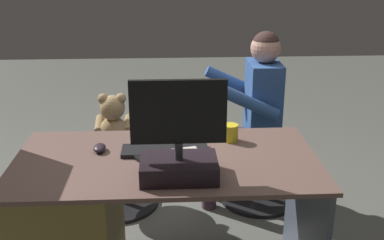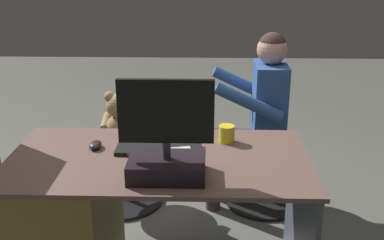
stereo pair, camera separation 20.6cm
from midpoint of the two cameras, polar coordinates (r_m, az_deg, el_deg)
ground_plane at (r=3.01m, az=-4.91°, el=-13.62°), size 10.00×10.00×0.00m
desk at (r=2.48m, az=-14.61°, el=-11.83°), size 1.44×0.76×0.72m
monitor at (r=2.04m, az=-4.51°, el=-3.70°), size 0.40×0.22×0.44m
keyboard at (r=2.33m, az=-5.80°, el=-3.67°), size 0.42×0.14×0.02m
computer_mouse at (r=2.39m, az=-13.46°, el=-3.32°), size 0.06×0.10×0.04m
cup at (r=2.45m, az=2.20°, el=-1.57°), size 0.08×0.08×0.09m
tv_remote at (r=2.30m, az=-9.33°, el=-4.21°), size 0.12×0.15×0.02m
notebook_binder at (r=2.19m, az=-3.91°, el=-5.25°), size 0.28×0.34×0.02m
office_chair_teddy at (r=3.26m, az=-10.87°, el=-6.13°), size 0.55×0.55×0.43m
teddy_bear at (r=3.14m, az=-11.26°, el=-0.23°), size 0.25×0.25×0.36m
visitor_chair at (r=3.28m, az=6.30°, el=-5.54°), size 0.53×0.53×0.43m
person at (r=3.10m, az=5.21°, el=1.60°), size 0.50×0.48×1.17m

